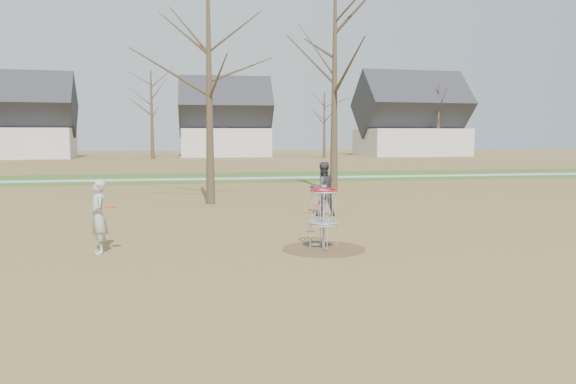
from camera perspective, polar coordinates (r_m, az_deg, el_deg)
The scene contains 11 objects.
ground at distance 12.20m, azimuth 3.63°, elevation -5.81°, with size 160.00×160.00×0.00m, color brown.
green_band at distance 32.81m, azimuth -5.43°, elevation 1.50°, with size 160.00×8.00×0.01m, color #2D5119.
footpath at distance 31.81m, azimuth -5.27°, elevation 1.38°, with size 160.00×1.50×0.01m, color #9E9E99.
dirt_circle at distance 12.20m, azimuth 3.63°, elevation -5.78°, with size 1.80×1.80×0.01m, color #47331E.
player_standing at distance 12.29m, azimuth -18.72°, elevation -2.35°, with size 0.56×0.37×1.55m, color #B5B5B5.
player_throwing at distance 17.07m, azimuth 3.55°, elevation 0.31°, with size 0.80×0.62×1.65m, color #3A393F.
disc_grounded at distance 12.57m, azimuth 2.82°, elevation -5.36°, with size 0.22×0.22×0.02m, color white.
discs_in_play at distance 12.67m, azimuth -6.18°, elevation -1.42°, with size 4.89×1.42×0.25m.
disc_golf_basket at distance 12.05m, azimuth 3.66°, elevation -1.54°, with size 0.64×0.64×1.35m.
bare_trees at distance 47.69m, azimuth -4.98°, elevation 9.26°, with size 52.62×44.98×9.00m.
houses_row at distance 64.56m, azimuth -4.19°, elevation 6.73°, with size 56.51×10.01×7.26m.
Camera 1 is at (-2.96, -11.58, 2.45)m, focal length 35.00 mm.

